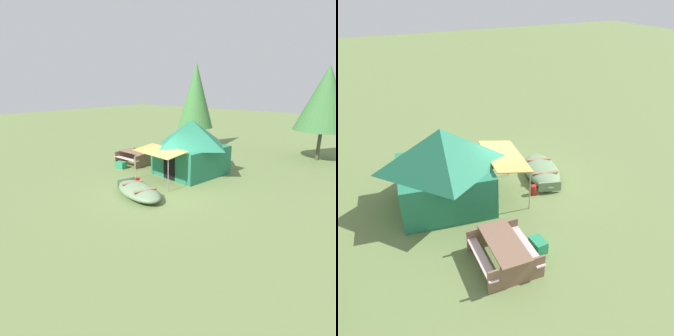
% 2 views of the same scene
% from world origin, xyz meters
% --- Properties ---
extents(ground_plane, '(80.00, 80.00, 0.00)m').
position_xyz_m(ground_plane, '(0.00, 0.00, 0.00)').
color(ground_plane, olive).
extents(beached_rowboat, '(2.99, 2.07, 0.48)m').
position_xyz_m(beached_rowboat, '(-0.20, -1.25, 0.25)').
color(beached_rowboat, '#6B8660').
rests_on(beached_rowboat, ground_plane).
extents(canvas_cabin_tent, '(3.45, 4.66, 2.74)m').
position_xyz_m(canvas_cabin_tent, '(-0.34, 2.64, 1.42)').
color(canvas_cabin_tent, '#257655').
rests_on(canvas_cabin_tent, ground_plane).
extents(picnic_table, '(1.94, 1.65, 0.75)m').
position_xyz_m(picnic_table, '(-3.84, 2.15, 0.48)').
color(picnic_table, brown).
rests_on(picnic_table, ground_plane).
extents(cooler_box, '(0.53, 0.37, 0.36)m').
position_xyz_m(cooler_box, '(-3.80, 1.06, 0.18)').
color(cooler_box, '#278C5C').
rests_on(cooler_box, ground_plane).
extents(fuel_can, '(0.27, 0.27, 0.36)m').
position_xyz_m(fuel_can, '(-1.21, -0.30, 0.18)').
color(fuel_can, red).
rests_on(fuel_can, ground_plane).
extents(pine_tree_back_left, '(3.15, 3.15, 5.46)m').
position_xyz_m(pine_tree_back_left, '(4.04, 9.69, 3.62)').
color(pine_tree_back_left, '#424634').
rests_on(pine_tree_back_left, ground_plane).
extents(pine_tree_back_right, '(2.45, 2.45, 5.82)m').
position_xyz_m(pine_tree_back_right, '(-3.76, 8.13, 3.62)').
color(pine_tree_back_right, '#4D4636').
rests_on(pine_tree_back_right, ground_plane).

